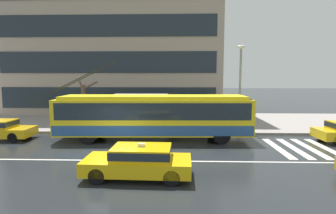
{
  "coord_description": "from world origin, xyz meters",
  "views": [
    {
      "loc": [
        3.32,
        -13.62,
        4.04
      ],
      "look_at": [
        2.78,
        3.02,
        2.13
      ],
      "focal_mm": 28.55,
      "sensor_mm": 36.0,
      "label": 1
    }
  ],
  "objects_px": {
    "taxi_oncoming_near": "(139,160)",
    "street_tree_bare": "(84,100)",
    "pedestrian_at_shelter": "(175,105)",
    "trolleybus": "(154,115)",
    "pedestrian_walking_past": "(114,106)",
    "pedestrian_approaching_curb": "(98,110)",
    "street_lamp": "(240,80)",
    "bus_shelter": "(141,102)"
  },
  "relations": [
    {
      "from": "bus_shelter",
      "to": "pedestrian_walking_past",
      "type": "relative_size",
      "value": 2.05
    },
    {
      "from": "pedestrian_approaching_curb",
      "to": "street_tree_bare",
      "type": "distance_m",
      "value": 3.61
    },
    {
      "from": "bus_shelter",
      "to": "pedestrian_at_shelter",
      "type": "distance_m",
      "value": 2.7
    },
    {
      "from": "taxi_oncoming_near",
      "to": "street_lamp",
      "type": "xyz_separation_m",
      "value": [
        6.09,
        9.25,
        3.1
      ]
    },
    {
      "from": "pedestrian_at_shelter",
      "to": "street_tree_bare",
      "type": "relative_size",
      "value": 0.57
    },
    {
      "from": "street_lamp",
      "to": "trolleybus",
      "type": "bearing_deg",
      "value": -155.4
    },
    {
      "from": "pedestrian_at_shelter",
      "to": "pedestrian_approaching_curb",
      "type": "bearing_deg",
      "value": -158.99
    },
    {
      "from": "trolleybus",
      "to": "pedestrian_approaching_curb",
      "type": "height_order",
      "value": "trolleybus"
    },
    {
      "from": "taxi_oncoming_near",
      "to": "pedestrian_at_shelter",
      "type": "distance_m",
      "value": 10.83
    },
    {
      "from": "pedestrian_at_shelter",
      "to": "street_lamp",
      "type": "bearing_deg",
      "value": -17.0
    },
    {
      "from": "street_tree_bare",
      "to": "street_lamp",
      "type": "bearing_deg",
      "value": -10.51
    },
    {
      "from": "bus_shelter",
      "to": "pedestrian_approaching_curb",
      "type": "bearing_deg",
      "value": -147.12
    },
    {
      "from": "trolleybus",
      "to": "street_lamp",
      "type": "height_order",
      "value": "street_lamp"
    },
    {
      "from": "trolleybus",
      "to": "street_lamp",
      "type": "xyz_separation_m",
      "value": [
        6.04,
        2.76,
        2.23
      ]
    },
    {
      "from": "street_lamp",
      "to": "street_tree_bare",
      "type": "height_order",
      "value": "street_lamp"
    },
    {
      "from": "pedestrian_at_shelter",
      "to": "street_tree_bare",
      "type": "height_order",
      "value": "street_tree_bare"
    },
    {
      "from": "pedestrian_walking_past",
      "to": "street_tree_bare",
      "type": "bearing_deg",
      "value": 149.16
    },
    {
      "from": "taxi_oncoming_near",
      "to": "street_tree_bare",
      "type": "relative_size",
      "value": 1.23
    },
    {
      "from": "taxi_oncoming_near",
      "to": "pedestrian_walking_past",
      "type": "xyz_separation_m",
      "value": [
        -3.33,
        9.82,
        1.1
      ]
    },
    {
      "from": "trolleybus",
      "to": "bus_shelter",
      "type": "relative_size",
      "value": 3.13
    },
    {
      "from": "taxi_oncoming_near",
      "to": "bus_shelter",
      "type": "relative_size",
      "value": 1.05
    },
    {
      "from": "pedestrian_approaching_curb",
      "to": "pedestrian_walking_past",
      "type": "bearing_deg",
      "value": 56.07
    },
    {
      "from": "trolleybus",
      "to": "street_tree_bare",
      "type": "height_order",
      "value": "trolleybus"
    },
    {
      "from": "taxi_oncoming_near",
      "to": "street_tree_bare",
      "type": "xyz_separation_m",
      "value": [
        -6.18,
        11.53,
        1.35
      ]
    },
    {
      "from": "pedestrian_approaching_curb",
      "to": "trolleybus",
      "type": "bearing_deg",
      "value": -25.96
    },
    {
      "from": "trolleybus",
      "to": "pedestrian_walking_past",
      "type": "relative_size",
      "value": 6.41
    },
    {
      "from": "trolleybus",
      "to": "pedestrian_walking_past",
      "type": "xyz_separation_m",
      "value": [
        -3.38,
        3.33,
        0.24
      ]
    },
    {
      "from": "bus_shelter",
      "to": "pedestrian_approaching_curb",
      "type": "height_order",
      "value": "bus_shelter"
    },
    {
      "from": "pedestrian_walking_past",
      "to": "street_lamp",
      "type": "height_order",
      "value": "street_lamp"
    },
    {
      "from": "pedestrian_at_shelter",
      "to": "pedestrian_approaching_curb",
      "type": "relative_size",
      "value": 1.04
    },
    {
      "from": "trolleybus",
      "to": "taxi_oncoming_near",
      "type": "height_order",
      "value": "trolleybus"
    },
    {
      "from": "trolleybus",
      "to": "pedestrian_approaching_curb",
      "type": "bearing_deg",
      "value": 154.04
    },
    {
      "from": "bus_shelter",
      "to": "street_tree_bare",
      "type": "height_order",
      "value": "street_tree_bare"
    },
    {
      "from": "bus_shelter",
      "to": "street_tree_bare",
      "type": "distance_m",
      "value": 5.03
    },
    {
      "from": "pedestrian_at_shelter",
      "to": "pedestrian_approaching_curb",
      "type": "distance_m",
      "value": 5.97
    },
    {
      "from": "pedestrian_at_shelter",
      "to": "pedestrian_walking_past",
      "type": "bearing_deg",
      "value": -169.59
    },
    {
      "from": "pedestrian_approaching_curb",
      "to": "pedestrian_walking_past",
      "type": "height_order",
      "value": "pedestrian_walking_past"
    },
    {
      "from": "taxi_oncoming_near",
      "to": "street_tree_bare",
      "type": "bearing_deg",
      "value": 118.21
    },
    {
      "from": "trolleybus",
      "to": "street_lamp",
      "type": "distance_m",
      "value": 7.0
    },
    {
      "from": "taxi_oncoming_near",
      "to": "pedestrian_approaching_curb",
      "type": "relative_size",
      "value": 2.22
    },
    {
      "from": "pedestrian_walking_past",
      "to": "street_tree_bare",
      "type": "distance_m",
      "value": 3.34
    },
    {
      "from": "taxi_oncoming_near",
      "to": "pedestrian_approaching_curb",
      "type": "bearing_deg",
      "value": 116.07
    }
  ]
}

